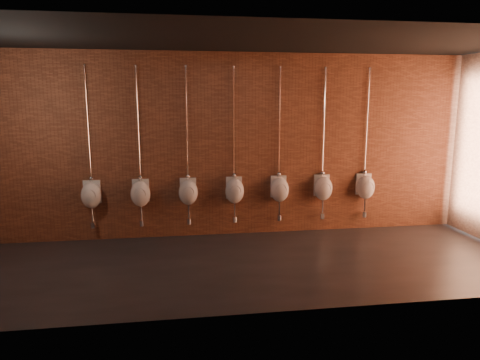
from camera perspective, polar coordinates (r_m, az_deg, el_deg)
The scene contains 9 objects.
ground at distance 6.45m, azimuth 0.70°, elevation -11.13°, with size 8.50×8.50×0.00m, color black.
room_shell at distance 6.01m, azimuth 0.74°, elevation 7.02°, with size 8.54×3.04×3.22m.
urinal_0 at distance 7.61m, azimuth -19.23°, elevation -1.79°, with size 0.34×0.30×2.71m.
urinal_1 at distance 7.50m, azimuth -13.13°, elevation -1.65°, with size 0.34×0.30×2.71m.
urinal_2 at distance 7.47m, azimuth -6.91°, elevation -1.49°, with size 0.34×0.30×2.71m.
urinal_3 at distance 7.53m, azimuth -0.72°, elevation -1.32°, with size 0.34×0.30×2.71m.
urinal_4 at distance 7.68m, azimuth 5.30°, elevation -1.14°, with size 0.34×0.30×2.71m.
urinal_5 at distance 7.90m, azimuth 11.03°, elevation -0.95°, with size 0.34×0.30×2.71m.
urinal_6 at distance 8.21m, azimuth 16.39°, elevation -0.77°, with size 0.34×0.30×2.71m.
Camera 1 is at (-0.94, -5.92, 2.37)m, focal length 32.00 mm.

